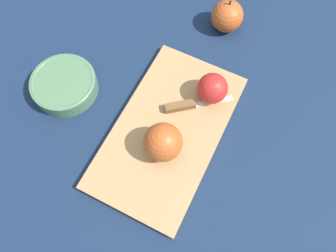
% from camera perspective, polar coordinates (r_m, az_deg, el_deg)
% --- Properties ---
extents(ground_plane, '(4.00, 4.00, 0.00)m').
position_cam_1_polar(ground_plane, '(0.72, 0.00, -1.18)').
color(ground_plane, '#14233D').
extents(cutting_board, '(0.42, 0.27, 0.02)m').
position_cam_1_polar(cutting_board, '(0.72, 0.00, -0.91)').
color(cutting_board, '#A37A4C').
rests_on(cutting_board, ground_plane).
extents(apple_half_left, '(0.08, 0.08, 0.08)m').
position_cam_1_polar(apple_half_left, '(0.65, -0.92, -2.84)').
color(apple_half_left, '#AD4C1E').
rests_on(apple_half_left, cutting_board).
extents(apple_half_right, '(0.07, 0.07, 0.07)m').
position_cam_1_polar(apple_half_right, '(0.72, 7.73, 6.48)').
color(apple_half_right, red).
rests_on(apple_half_right, cutting_board).
extents(knife, '(0.12, 0.12, 0.02)m').
position_cam_1_polar(knife, '(0.72, 2.87, 3.58)').
color(knife, silver).
rests_on(knife, cutting_board).
extents(apple_whole, '(0.08, 0.08, 0.09)m').
position_cam_1_polar(apple_whole, '(0.86, 10.25, 18.32)').
color(apple_whole, '#AD4C1E').
rests_on(apple_whole, ground_plane).
extents(bowl, '(0.15, 0.15, 0.04)m').
position_cam_1_polar(bowl, '(0.79, -17.62, 6.89)').
color(bowl, '#4C704C').
rests_on(bowl, ground_plane).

